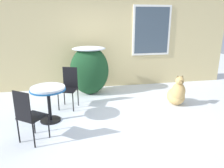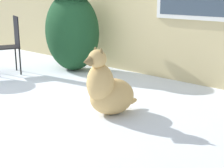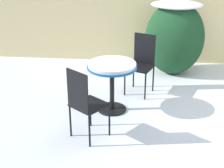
{
  "view_description": "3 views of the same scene",
  "coord_description": "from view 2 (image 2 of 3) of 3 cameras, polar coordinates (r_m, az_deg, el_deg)",
  "views": [
    {
      "loc": [
        -0.95,
        -4.25,
        2.05
      ],
      "look_at": [
        0.0,
        0.6,
        0.55
      ],
      "focal_mm": 35.0,
      "sensor_mm": 36.0,
      "label": 1
    },
    {
      "loc": [
        4.04,
        -2.33,
        1.36
      ],
      "look_at": [
        1.56,
        0.41,
        0.35
      ],
      "focal_mm": 55.0,
      "sensor_mm": 36.0,
      "label": 2
    },
    {
      "loc": [
        -0.98,
        -4.42,
        2.42
      ],
      "look_at": [
        -1.41,
        0.04,
        0.42
      ],
      "focal_mm": 55.0,
      "sensor_mm": 36.0,
      "label": 3
    }
  ],
  "objects": [
    {
      "name": "shrub_left",
      "position": [
        5.99,
        -6.71,
        8.93
      ],
      "size": [
        1.06,
        0.8,
        1.33
      ],
      "color": "#194223",
      "rests_on": "ground_plane"
    },
    {
      "name": "patio_chair_near_table",
      "position": [
        5.97,
        -16.5,
        6.6
      ],
      "size": [
        0.5,
        0.5,
        0.95
      ],
      "rotation": [
        0.0,
        0.0,
        -0.37
      ],
      "color": "black",
      "rests_on": "ground_plane"
    },
    {
      "name": "ground_plane",
      "position": [
        4.86,
        -17.13,
        -1.6
      ],
      "size": [
        16.0,
        16.0,
        0.0
      ],
      "primitive_type": "plane",
      "color": "silver"
    },
    {
      "name": "dog",
      "position": [
        3.81,
        -0.68,
        -1.11
      ],
      "size": [
        0.51,
        0.76,
        0.78
      ],
      "rotation": [
        0.0,
        0.0,
        -0.18
      ],
      "color": "tan",
      "rests_on": "ground_plane"
    }
  ]
}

